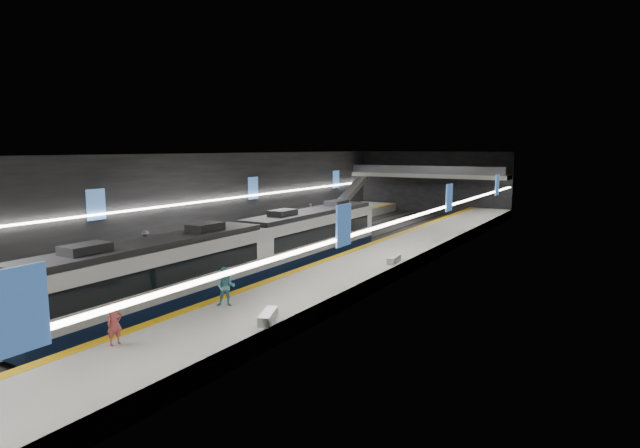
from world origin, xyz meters
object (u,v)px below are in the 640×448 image
Objects in this scene: passenger_right_b at (226,287)px; passenger_left_a at (311,211)px; bench_left_far at (240,225)px; train at (248,250)px; escalator at (349,193)px; passenger_left_b at (146,243)px; passenger_right_a at (115,324)px; bench_right_far at (394,259)px; bench_right_near at (268,317)px.

passenger_left_a is at bearing 83.29° from passenger_right_b.
passenger_right_b reaches higher than passenger_left_a.
bench_left_far is 8.53m from passenger_left_a.
escalator is at bearing 107.07° from train.
bench_left_far is 0.95× the size of passenger_left_b.
passenger_right_a is 0.99× the size of passenger_left_a.
train reaches higher than bench_left_far.
bench_right_far is 13.52m from passenger_right_b.
train reaches higher than passenger_left_a.
passenger_left_b reaches higher than bench_left_far.
escalator is 4.39× the size of bench_right_near.
passenger_left_a reaches higher than passenger_right_a.
escalator reaches higher than bench_right_near.
passenger_left_a reaches higher than bench_left_far.
passenger_left_a is (-15.99, 15.50, 0.63)m from bench_right_far.
passenger_left_a is at bearing -106.08° from passenger_left_b.
escalator reaches higher than bench_left_far.
passenger_right_b is at bearing -59.58° from train.
passenger_left_b reaches higher than bench_right_far.
escalator is (-10.00, 32.57, 0.70)m from train.
passenger_left_b reaches higher than passenger_left_a.
bench_right_far is 22.28m from passenger_left_a.
escalator reaches higher than bench_right_far.
train is 9.10m from passenger_left_b.
train is at bearing 164.39° from passenger_left_b.
bench_right_near is at bearing -67.03° from escalator.
train is at bearing -72.93° from escalator.
train is at bearing -144.43° from bench_right_far.
bench_right_far is 17.35m from passenger_left_b.
passenger_left_b is at bearing 121.79° from passenger_right_b.
passenger_left_b is (-12.72, 12.73, 0.01)m from passenger_right_a.
train is at bearing 89.38° from passenger_right_b.
train reaches higher than bench_right_far.
escalator is 4.96× the size of bench_left_far.
escalator reaches higher than passenger_right_b.
bench_right_far is 19.48m from passenger_right_a.
escalator is 32.64m from passenger_left_b.
passenger_left_b is (2.90, -13.99, 0.66)m from bench_left_far.
bench_right_far is at bearing -19.66° from bench_left_far.
passenger_left_b is at bearing -7.69° from passenger_left_a.
train is at bearing 110.06° from bench_right_near.
bench_right_near is 17.77m from passenger_left_b.
bench_right_near is (19.00, -21.49, 0.03)m from bench_left_far.
passenger_left_b is (-16.10, -6.45, 0.64)m from bench_right_far.
passenger_left_b is (-0.10, -21.95, 0.01)m from passenger_left_a.
escalator is 47.35m from passenger_right_a.
passenger_right_b is 1.10× the size of passenger_left_b.
train is 34.08m from escalator.
passenger_right_b is 14.67m from passenger_left_b.
train is 9.55m from bench_right_far.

